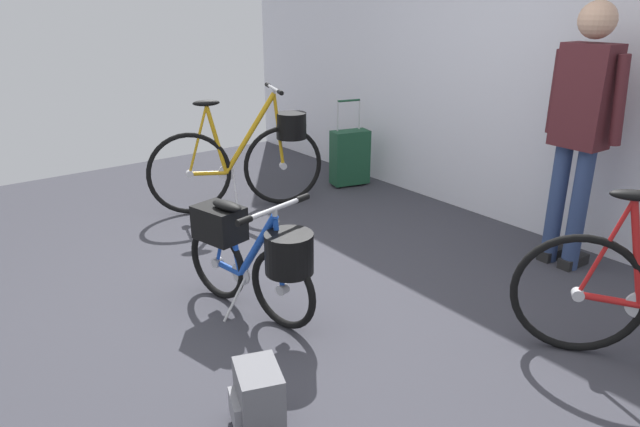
% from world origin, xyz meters
% --- Properties ---
extents(ground_plane, '(7.51, 7.51, 0.00)m').
position_xyz_m(ground_plane, '(0.00, 0.00, 0.00)').
color(ground_plane, '#38383F').
extents(back_wall, '(7.51, 0.10, 2.64)m').
position_xyz_m(back_wall, '(0.00, 2.26, 1.32)').
color(back_wall, silver).
rests_on(back_wall, ground_plane).
extents(folding_bike_foreground, '(0.98, 0.52, 0.71)m').
position_xyz_m(folding_bike_foreground, '(-0.16, -0.16, 0.39)').
color(folding_bike_foreground, black).
rests_on(folding_bike_foreground, ground_plane).
extents(display_bike_right, '(0.64, 1.43, 1.04)m').
position_xyz_m(display_bike_right, '(-1.73, 0.77, 0.47)').
color(display_bike_right, black).
rests_on(display_bike_right, ground_plane).
extents(visitor_near_wall, '(0.54, 0.29, 1.71)m').
position_xyz_m(visitor_near_wall, '(0.54, 1.85, 0.99)').
color(visitor_near_wall, navy).
rests_on(visitor_near_wall, ground_plane).
extents(rolling_suitcase, '(0.26, 0.39, 0.83)m').
position_xyz_m(rolling_suitcase, '(-1.70, 1.86, 0.28)').
color(rolling_suitcase, '#19472D').
rests_on(rolling_suitcase, ground_plane).
extents(backpack_on_floor, '(0.29, 0.27, 0.28)m').
position_xyz_m(backpack_on_floor, '(0.64, -0.64, 0.14)').
color(backpack_on_floor, slate).
rests_on(backpack_on_floor, ground_plane).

